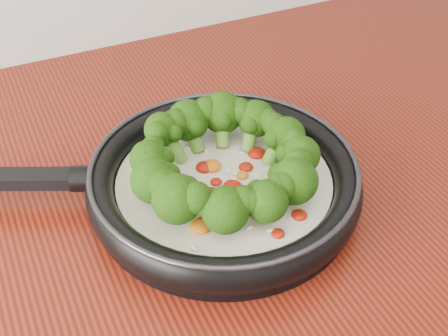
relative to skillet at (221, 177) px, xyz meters
name	(u,v)px	position (x,y,z in m)	size (l,w,h in m)	color
skillet	(221,177)	(0.00, 0.00, 0.00)	(0.53, 0.43, 0.10)	black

